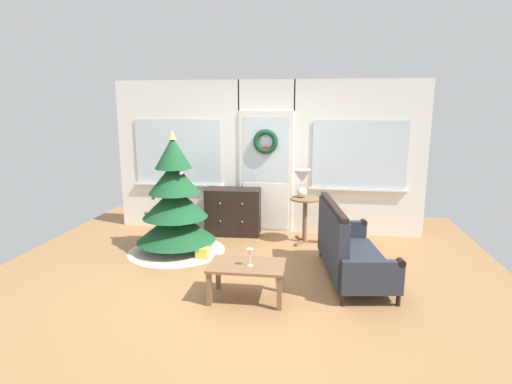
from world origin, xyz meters
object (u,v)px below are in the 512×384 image
Objects in this scene: christmas_tree at (175,209)px; wine_glass at (250,253)px; settee_sofa at (347,249)px; dresser_cabinet at (233,212)px; coffee_table at (247,269)px; gift_box at (202,253)px; table_lamp at (302,180)px; side_table at (305,211)px.

christmas_tree is 9.14× the size of wine_glass.
dresser_cabinet is at bearing 138.24° from settee_sofa.
wine_glass is at bearing -46.85° from christmas_tree.
wine_glass reaches higher than coffee_table.
coffee_table is 1.42m from gift_box.
settee_sofa reaches higher than gift_box.
christmas_tree is 1.93m from coffee_table.
settee_sofa is (1.76, -1.57, -0.01)m from dresser_cabinet.
christmas_tree is 0.78m from gift_box.
table_lamp is 2.26× the size of wine_glass.
wine_glass is (1.34, -1.43, -0.09)m from christmas_tree.
christmas_tree reaches higher than side_table.
christmas_tree reaches higher than dresser_cabinet.
christmas_tree is 1.99m from table_lamp.
settee_sofa is (2.44, -0.64, -0.26)m from christmas_tree.
side_table is (1.88, 0.68, -0.13)m from christmas_tree.
settee_sofa is at bearing 33.51° from coffee_table.
side_table is at bearing 74.42° from coffee_table.
wine_glass reaches higher than gift_box.
settee_sofa is 8.76× the size of wine_glass.
wine_glass is (0.04, -0.04, 0.20)m from coffee_table.
coffee_table is 0.21m from wine_glass.
gift_box is (-0.83, 1.12, -0.26)m from coffee_table.
table_lamp reaches higher than gift_box.
side_table is 1.75m from gift_box.
dresser_cabinet is 1.28× the size of side_table.
christmas_tree is 1.17m from dresser_cabinet.
gift_box is (-0.20, -1.21, -0.30)m from dresser_cabinet.
settee_sofa is at bearing -41.76° from dresser_cabinet.
christmas_tree is 10.47× the size of gift_box.
christmas_tree reaches higher than table_lamp.
christmas_tree is at bearing 133.15° from wine_glass.
dresser_cabinet is at bearing 105.76° from wine_glass.
side_table is at bearing -33.69° from table_lamp.
dresser_cabinet is 2.36m from settee_sofa.
settee_sofa is 1.44m from side_table.
dresser_cabinet reaches higher than side_table.
christmas_tree reaches higher than wine_glass.
table_lamp is 2.25m from wine_glass.
table_lamp is at bearing 36.47° from gift_box.
side_table is 1.63× the size of table_lamp.
side_table is 2.18m from wine_glass.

